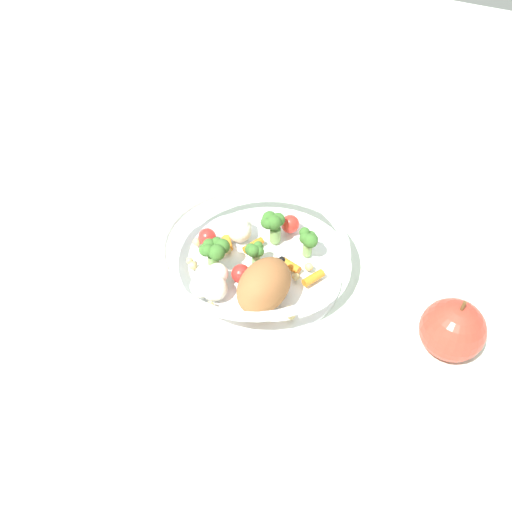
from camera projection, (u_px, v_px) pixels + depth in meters
ground_plane at (246, 280)px, 0.65m from camera, size 2.40×2.40×0.00m
food_container at (253, 258)px, 0.64m from camera, size 0.24×0.24×0.07m
loose_apple at (452, 330)px, 0.55m from camera, size 0.07×0.07×0.08m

